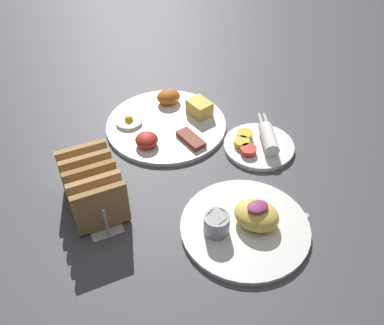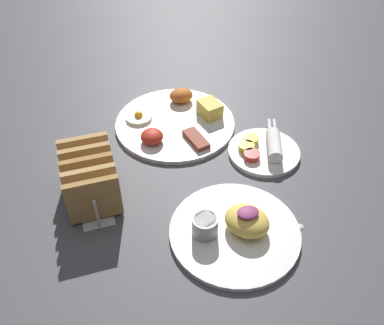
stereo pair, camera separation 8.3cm
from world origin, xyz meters
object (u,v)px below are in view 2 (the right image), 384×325
(plate_foreground, at_px, (235,228))
(toast_rack, at_px, (90,178))
(plate_condiments, at_px, (264,150))
(plate_breakfast, at_px, (176,121))

(plate_foreground, height_order, toast_rack, toast_rack)
(plate_condiments, relative_size, plate_foreground, 0.67)
(plate_condiments, bearing_deg, plate_foreground, -127.32)
(plate_condiments, height_order, plate_foreground, plate_foreground)
(plate_breakfast, xyz_separation_m, plate_foreground, (0.01, -0.35, 0.00))
(plate_breakfast, relative_size, toast_rack, 1.60)
(plate_condiments, distance_m, toast_rack, 0.39)
(plate_breakfast, distance_m, plate_condiments, 0.23)
(plate_foreground, distance_m, toast_rack, 0.30)
(plate_condiments, xyz_separation_m, toast_rack, (-0.38, -0.02, 0.04))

